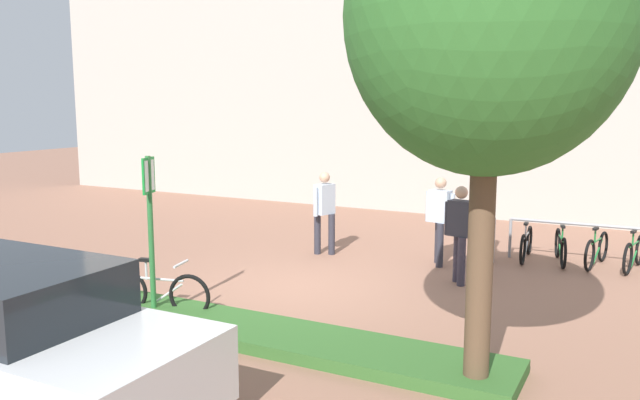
{
  "coord_description": "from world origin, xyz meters",
  "views": [
    {
      "loc": [
        5.24,
        -9.24,
        3.17
      ],
      "look_at": [
        -0.11,
        1.06,
        1.37
      ],
      "focal_mm": 36.18,
      "sensor_mm": 36.0,
      "label": 1
    }
  ],
  "objects_px": {
    "parking_sign_post": "(150,213)",
    "person_shirt_white": "(440,215)",
    "tree_sidewalk": "(490,17)",
    "person_suited_navy": "(486,212)",
    "person_suited_dark": "(460,228)",
    "car_white_hatch": "(9,339)",
    "bike_at_sign": "(158,292)",
    "person_shirt_blue": "(325,208)",
    "bike_rack_cluster": "(578,247)",
    "bollard_steel": "(491,240)"
  },
  "relations": [
    {
      "from": "tree_sidewalk",
      "to": "bike_at_sign",
      "type": "bearing_deg",
      "value": 176.43
    },
    {
      "from": "tree_sidewalk",
      "to": "car_white_hatch",
      "type": "height_order",
      "value": "tree_sidewalk"
    },
    {
      "from": "person_suited_navy",
      "to": "car_white_hatch",
      "type": "height_order",
      "value": "person_suited_navy"
    },
    {
      "from": "person_suited_navy",
      "to": "car_white_hatch",
      "type": "relative_size",
      "value": 0.4
    },
    {
      "from": "person_suited_navy",
      "to": "person_shirt_white",
      "type": "height_order",
      "value": "same"
    },
    {
      "from": "bike_rack_cluster",
      "to": "person_suited_navy",
      "type": "relative_size",
      "value": 1.55
    },
    {
      "from": "bike_at_sign",
      "to": "person_shirt_blue",
      "type": "relative_size",
      "value": 0.96
    },
    {
      "from": "bike_at_sign",
      "to": "bike_rack_cluster",
      "type": "distance_m",
      "value": 8.01
    },
    {
      "from": "bike_rack_cluster",
      "to": "bollard_steel",
      "type": "relative_size",
      "value": 2.95
    },
    {
      "from": "bike_at_sign",
      "to": "person_suited_dark",
      "type": "height_order",
      "value": "person_suited_dark"
    },
    {
      "from": "person_shirt_white",
      "to": "car_white_hatch",
      "type": "bearing_deg",
      "value": -105.4
    },
    {
      "from": "bollard_steel",
      "to": "person_shirt_blue",
      "type": "distance_m",
      "value": 3.38
    },
    {
      "from": "bike_at_sign",
      "to": "bike_rack_cluster",
      "type": "height_order",
      "value": "bike_at_sign"
    },
    {
      "from": "person_suited_dark",
      "to": "person_shirt_white",
      "type": "height_order",
      "value": "same"
    },
    {
      "from": "tree_sidewalk",
      "to": "person_shirt_white",
      "type": "xyz_separation_m",
      "value": [
        -2.0,
        5.1,
        -3.02
      ]
    },
    {
      "from": "parking_sign_post",
      "to": "person_shirt_white",
      "type": "distance_m",
      "value": 5.7
    },
    {
      "from": "bike_rack_cluster",
      "to": "person_suited_dark",
      "type": "relative_size",
      "value": 1.55
    },
    {
      "from": "tree_sidewalk",
      "to": "parking_sign_post",
      "type": "relative_size",
      "value": 2.37
    },
    {
      "from": "parking_sign_post",
      "to": "car_white_hatch",
      "type": "distance_m",
      "value": 3.03
    },
    {
      "from": "tree_sidewalk",
      "to": "person_shirt_blue",
      "type": "distance_m",
      "value": 7.2
    },
    {
      "from": "bike_at_sign",
      "to": "person_shirt_blue",
      "type": "distance_m",
      "value": 4.63
    },
    {
      "from": "bollard_steel",
      "to": "person_shirt_blue",
      "type": "height_order",
      "value": "person_shirt_blue"
    },
    {
      "from": "parking_sign_post",
      "to": "person_suited_dark",
      "type": "height_order",
      "value": "parking_sign_post"
    },
    {
      "from": "bollard_steel",
      "to": "parking_sign_post",
      "type": "bearing_deg",
      "value": -122.94
    },
    {
      "from": "tree_sidewalk",
      "to": "parking_sign_post",
      "type": "height_order",
      "value": "tree_sidewalk"
    },
    {
      "from": "parking_sign_post",
      "to": "person_shirt_white",
      "type": "bearing_deg",
      "value": 60.51
    },
    {
      "from": "bike_rack_cluster",
      "to": "car_white_hatch",
      "type": "height_order",
      "value": "car_white_hatch"
    },
    {
      "from": "bike_at_sign",
      "to": "person_shirt_white",
      "type": "relative_size",
      "value": 0.96
    },
    {
      "from": "person_shirt_blue",
      "to": "bollard_steel",
      "type": "bearing_deg",
      "value": 15.8
    },
    {
      "from": "tree_sidewalk",
      "to": "person_suited_navy",
      "type": "distance_m",
      "value": 6.77
    },
    {
      "from": "bike_at_sign",
      "to": "car_white_hatch",
      "type": "height_order",
      "value": "car_white_hatch"
    },
    {
      "from": "bike_at_sign",
      "to": "person_shirt_blue",
      "type": "height_order",
      "value": "person_shirt_blue"
    },
    {
      "from": "person_suited_dark",
      "to": "car_white_hatch",
      "type": "distance_m",
      "value": 7.26
    },
    {
      "from": "tree_sidewalk",
      "to": "parking_sign_post",
      "type": "bearing_deg",
      "value": 178.03
    },
    {
      "from": "parking_sign_post",
      "to": "car_white_hatch",
      "type": "xyz_separation_m",
      "value": [
        0.65,
        -2.84,
        -0.81
      ]
    },
    {
      "from": "person_suited_navy",
      "to": "bike_at_sign",
      "type": "bearing_deg",
      "value": -122.01
    },
    {
      "from": "person_shirt_blue",
      "to": "tree_sidewalk",
      "type": "bearing_deg",
      "value": -48.07
    },
    {
      "from": "bike_at_sign",
      "to": "bollard_steel",
      "type": "bearing_deg",
      "value": 56.23
    },
    {
      "from": "bike_rack_cluster",
      "to": "person_shirt_white",
      "type": "bearing_deg",
      "value": -152.09
    },
    {
      "from": "bike_rack_cluster",
      "to": "person_suited_navy",
      "type": "height_order",
      "value": "person_suited_navy"
    },
    {
      "from": "bike_rack_cluster",
      "to": "bollard_steel",
      "type": "distance_m",
      "value": 1.67
    },
    {
      "from": "person_shirt_white",
      "to": "car_white_hatch",
      "type": "height_order",
      "value": "person_shirt_white"
    },
    {
      "from": "bike_at_sign",
      "to": "bollard_steel",
      "type": "height_order",
      "value": "bollard_steel"
    },
    {
      "from": "bike_rack_cluster",
      "to": "bollard_steel",
      "type": "height_order",
      "value": "bollard_steel"
    },
    {
      "from": "parking_sign_post",
      "to": "person_shirt_white",
      "type": "relative_size",
      "value": 1.39
    },
    {
      "from": "bike_rack_cluster",
      "to": "person_shirt_blue",
      "type": "relative_size",
      "value": 1.55
    },
    {
      "from": "person_suited_dark",
      "to": "car_white_hatch",
      "type": "xyz_separation_m",
      "value": [
        -2.84,
        -6.68,
        -0.23
      ]
    },
    {
      "from": "bike_at_sign",
      "to": "person_suited_dark",
      "type": "relative_size",
      "value": 0.96
    },
    {
      "from": "bike_at_sign",
      "to": "bollard_steel",
      "type": "relative_size",
      "value": 1.84
    },
    {
      "from": "parking_sign_post",
      "to": "bike_at_sign",
      "type": "xyz_separation_m",
      "value": [
        -0.03,
        0.14,
        -1.22
      ]
    }
  ]
}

